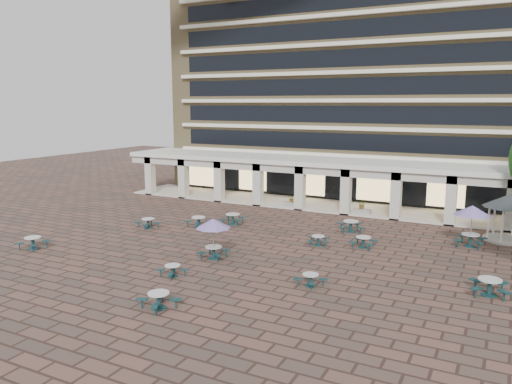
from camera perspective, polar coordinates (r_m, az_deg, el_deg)
ground at (r=33.29m, az=0.29°, el=-6.36°), size 120.00×120.00×0.00m
apartment_building at (r=55.93m, az=12.50°, el=13.12°), size 40.00×15.50×25.20m
retail_arcade at (r=46.07m, az=8.65°, el=1.96°), size 42.00×6.60×4.40m
picnic_table_0 at (r=36.01m, az=-24.14°, el=-5.22°), size 1.88×1.88×0.79m
picnic_table_1 at (r=24.17m, az=-11.06°, el=-11.91°), size 2.05×2.05×0.77m
picnic_table_2 at (r=26.64m, az=6.24°, el=-9.83°), size 1.74×1.74×0.64m
picnic_table_3 at (r=27.75m, az=25.13°, el=-9.66°), size 2.04×2.04×0.85m
picnic_table_5 at (r=28.24m, az=-9.52°, el=-8.73°), size 1.73×1.73×0.65m
picnic_table_6 at (r=30.55m, az=-4.92°, el=-3.79°), size 2.16×2.16×2.50m
picnic_table_7 at (r=33.90m, az=12.17°, el=-5.51°), size 1.67×1.67×0.75m
picnic_table_8 at (r=39.17m, az=-12.23°, el=-3.40°), size 2.04×2.04×0.74m
picnic_table_9 at (r=38.78m, az=-6.60°, el=-3.32°), size 2.13×2.13×0.80m
picnic_table_10 at (r=37.76m, az=10.78°, el=-3.76°), size 2.32×2.32×0.85m
picnic_table_11 at (r=35.91m, az=23.49°, el=-2.11°), size 2.41×2.41×2.78m
picnic_table_12 at (r=39.47m, az=-2.68°, el=-2.99°), size 2.09×2.09×0.84m
picnic_table_13 at (r=33.97m, az=7.10°, el=-5.42°), size 1.72×1.72×0.65m
gazebo at (r=38.61m, az=26.98°, el=-1.44°), size 3.48×3.48×3.24m
planter_left at (r=45.83m, az=4.10°, el=-1.21°), size 1.50×0.72×1.21m
planter_right at (r=43.74m, az=12.01°, el=-1.88°), size 1.50×0.66×1.28m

